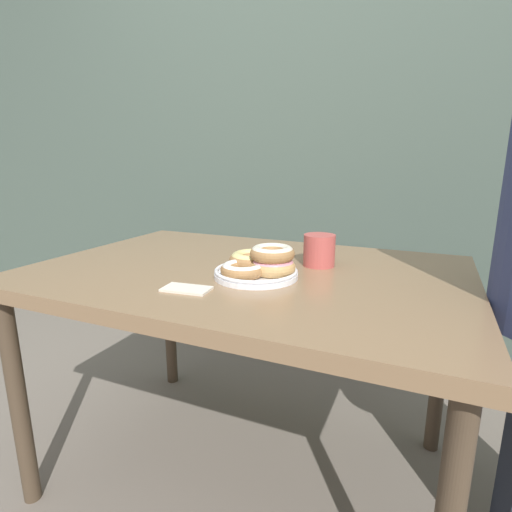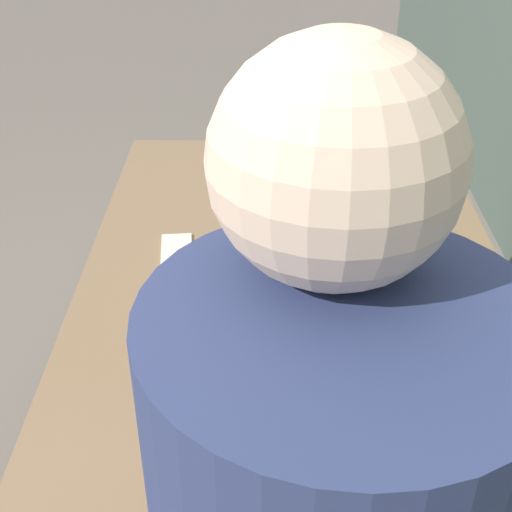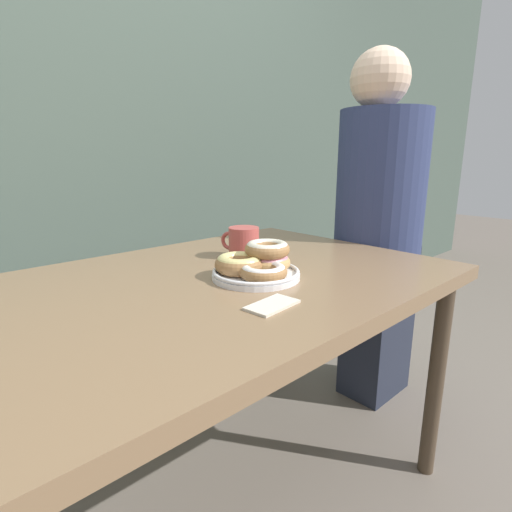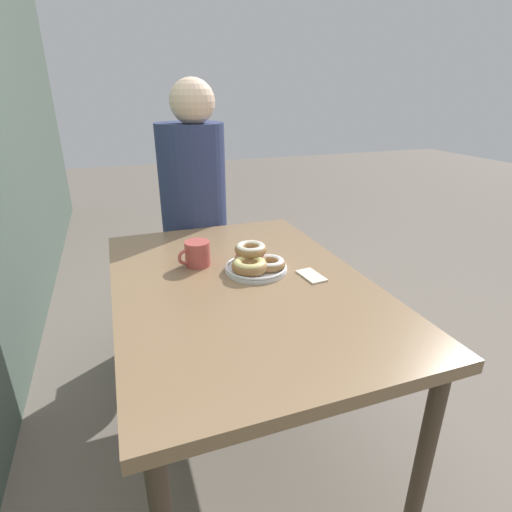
# 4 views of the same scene
# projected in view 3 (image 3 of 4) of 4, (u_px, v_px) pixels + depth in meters

# --- Properties ---
(wall_back) EXTENTS (8.00, 0.05, 2.60)m
(wall_back) POSITION_uv_depth(u_px,v_px,m) (72.00, 85.00, 1.57)
(wall_back) COLOR #47564C
(wall_back) RESTS_ON ground_plane
(dining_table) EXTENTS (1.26, 0.87, 0.72)m
(dining_table) POSITION_uv_depth(u_px,v_px,m) (219.00, 301.00, 1.08)
(dining_table) COLOR #846647
(dining_table) RESTS_ON ground_plane
(donut_plate) EXTENTS (0.24, 0.24, 0.09)m
(donut_plate) POSITION_uv_depth(u_px,v_px,m) (257.00, 264.00, 1.05)
(donut_plate) COLOR white
(donut_plate) RESTS_ON dining_table
(coffee_mug) EXTENTS (0.10, 0.13, 0.10)m
(coffee_mug) POSITION_uv_depth(u_px,v_px,m) (243.00, 242.00, 1.26)
(coffee_mug) COLOR #B74C47
(coffee_mug) RESTS_ON dining_table
(person_figure) EXTENTS (0.39, 0.34, 1.40)m
(person_figure) POSITION_uv_depth(u_px,v_px,m) (380.00, 227.00, 1.60)
(person_figure) COLOR #232838
(person_figure) RESTS_ON ground_plane
(napkin) EXTENTS (0.12, 0.08, 0.01)m
(napkin) POSITION_uv_depth(u_px,v_px,m) (272.00, 305.00, 0.85)
(napkin) COLOR beige
(napkin) RESTS_ON dining_table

